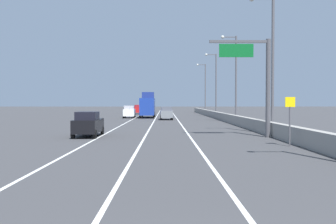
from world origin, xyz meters
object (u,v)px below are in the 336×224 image
car_black_0 (88,124)px  lamp_post_right_third (234,73)px  car_red_2 (139,109)px  car_gray_3 (166,113)px  speed_advisory_sign (290,117)px  car_blue_4 (151,109)px  lamp_post_right_fifth (204,85)px  lamp_post_right_second (270,56)px  box_truck (148,106)px  car_white_1 (129,112)px  lamp_post_right_fourth (215,81)px  overhead_sign_gantry (259,75)px

car_black_0 → lamp_post_right_third: bearing=53.7°
car_red_2 → car_gray_3: size_ratio=1.04×
speed_advisory_sign → lamp_post_right_third: 27.83m
car_black_0 → car_blue_4: (2.64, 63.04, 0.07)m
speed_advisory_sign → lamp_post_right_fifth: size_ratio=0.26×
lamp_post_right_second → car_red_2: lamp_post_right_second is taller
car_blue_4 → box_truck: 27.17m
lamp_post_right_fifth → lamp_post_right_second: bearing=-90.3°
lamp_post_right_third → box_truck: lamp_post_right_third is taller
car_black_0 → car_blue_4: size_ratio=1.07×
lamp_post_right_second → car_white_1: lamp_post_right_second is taller
lamp_post_right_fourth → car_white_1: bearing=-162.8°
car_red_2 → car_blue_4: 7.51m
overhead_sign_gantry → car_red_2: size_ratio=1.70×
lamp_post_right_second → lamp_post_right_third: size_ratio=1.00×
speed_advisory_sign → box_truck: size_ratio=0.39×
speed_advisory_sign → car_blue_4: bearing=98.9°
lamp_post_right_second → car_red_2: (-14.73, 53.88, -5.49)m
lamp_post_right_fifth → car_blue_4: 14.53m
speed_advisory_sign → car_black_0: speed_advisory_sign is taller
lamp_post_right_fourth → overhead_sign_gantry: bearing=-92.7°
lamp_post_right_second → car_white_1: (-14.80, 32.53, -5.48)m
car_gray_3 → box_truck: (-3.21, 7.65, 1.05)m
lamp_post_right_fourth → car_gray_3: size_ratio=2.73×
car_white_1 → lamp_post_right_third: bearing=-42.5°
overhead_sign_gantry → car_blue_4: size_ratio=1.76×
speed_advisory_sign → car_gray_3: bearing=101.9°
overhead_sign_gantry → lamp_post_right_fourth: 40.08m
speed_advisory_sign → lamp_post_right_fifth: bearing=88.7°
lamp_post_right_second → car_red_2: size_ratio=2.61×
car_black_0 → car_red_2: bearing=90.0°
speed_advisory_sign → lamp_post_right_third: size_ratio=0.26×
box_truck → lamp_post_right_second: bearing=-70.8°
overhead_sign_gantry → lamp_post_right_fourth: bearing=87.3°
car_gray_3 → car_blue_4: 34.98m
speed_advisory_sign → lamp_post_right_fourth: lamp_post_right_fourth is taller
overhead_sign_gantry → lamp_post_right_second: lamp_post_right_second is taller
lamp_post_right_second → car_red_2: 56.13m
car_black_0 → car_gray_3: 28.91m
overhead_sign_gantry → box_truck: overhead_sign_gantry is taller
overhead_sign_gantry → car_black_0: bearing=177.0°
box_truck → speed_advisory_sign: bearing=-76.1°
car_blue_4 → car_red_2: bearing=-110.3°
overhead_sign_gantry → car_blue_4: bearing=99.3°
car_white_1 → car_gray_3: 8.94m
car_white_1 → lamp_post_right_second: bearing=-65.5°
speed_advisory_sign → lamp_post_right_second: (1.20, 8.78, 4.76)m
overhead_sign_gantry → car_red_2: bearing=103.0°
lamp_post_right_second → lamp_post_right_fourth: bearing=89.6°
car_blue_4 → lamp_post_right_second: bearing=-78.7°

